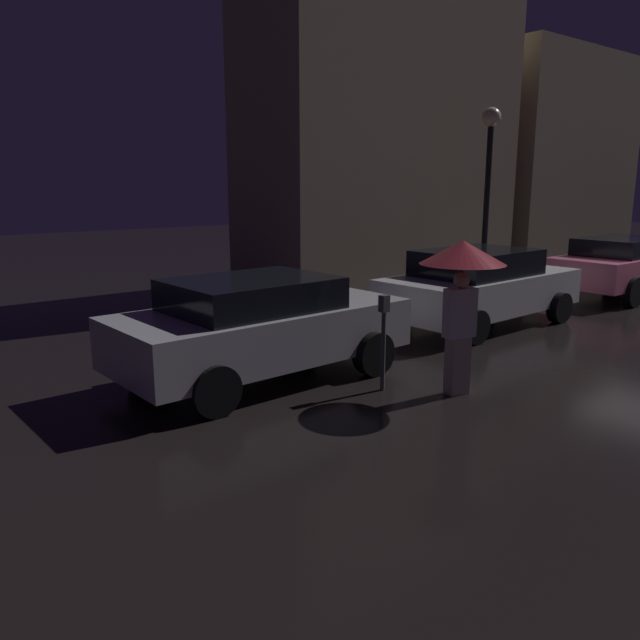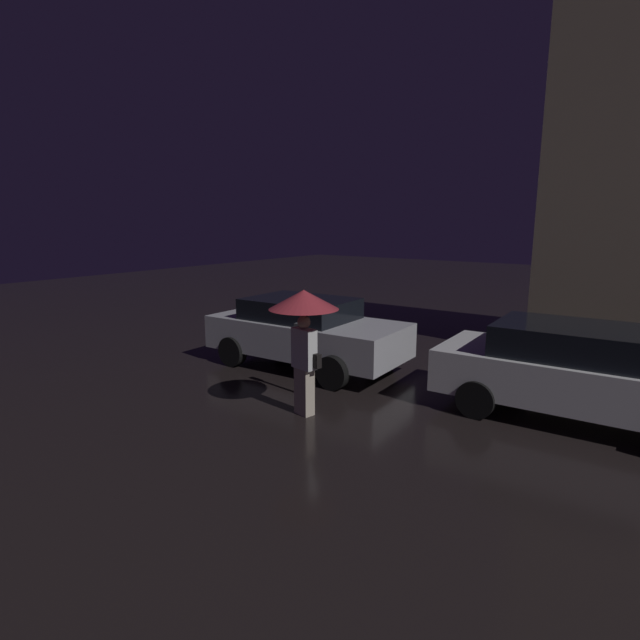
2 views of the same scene
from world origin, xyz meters
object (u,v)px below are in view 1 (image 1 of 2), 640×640
parked_car_silver (260,325)px  parking_meter (384,332)px  parked_car_white (480,286)px  parked_car_pink (624,264)px  street_lamp_near (489,163)px  pedestrian_with_umbrella (462,271)px

parked_car_silver → parking_meter: (0.96, -1.46, 0.03)m
parked_car_white → parked_car_pink: (5.35, -0.20, -0.00)m
parked_car_white → street_lamp_near: bearing=34.1°
parked_car_pink → street_lamp_near: (-2.44, 2.30, 2.41)m
parked_car_pink → pedestrian_with_umbrella: size_ratio=2.15×
parking_meter → street_lamp_near: bearing=27.8°
parked_car_white → pedestrian_with_umbrella: bearing=-148.3°
parked_car_white → parked_car_pink: 5.36m
pedestrian_with_umbrella → street_lamp_near: bearing=46.7°
pedestrian_with_umbrella → parked_car_silver: bearing=139.0°
parking_meter → parked_car_silver: bearing=123.4°
parked_car_white → parking_meter: 4.53m
parked_car_white → parking_meter: size_ratio=3.39×
parking_meter → street_lamp_near: size_ratio=0.29×
parked_car_silver → parked_car_white: 5.18m
parked_car_white → street_lamp_near: (2.91, 2.11, 2.41)m
parked_car_silver → pedestrian_with_umbrella: (1.63, -2.16, 0.85)m
parked_car_pink → parking_meter: size_ratio=3.35×
pedestrian_with_umbrella → street_lamp_near: 8.00m
parked_car_silver → parking_meter: bearing=-58.3°
parked_car_pink → street_lamp_near: 4.13m
parked_car_silver → parking_meter: 1.75m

